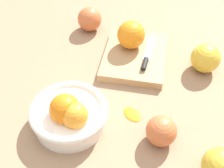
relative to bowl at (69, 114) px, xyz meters
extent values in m
plane|color=#997556|center=(0.12, -0.13, -0.04)|extent=(2.40, 2.40, 0.00)
cylinder|color=white|center=(0.00, 0.00, -0.01)|extent=(0.17, 0.17, 0.05)
torus|color=white|center=(0.00, 0.00, 0.01)|extent=(0.18, 0.18, 0.02)
sphere|color=orange|center=(-0.01, 0.00, 0.02)|extent=(0.07, 0.07, 0.07)
sphere|color=orange|center=(-0.02, -0.02, 0.02)|extent=(0.06, 0.06, 0.06)
cube|color=tan|center=(0.26, -0.11, -0.03)|extent=(0.22, 0.18, 0.02)
sphere|color=orange|center=(0.29, -0.09, 0.03)|extent=(0.08, 0.08, 0.08)
cube|color=silver|center=(0.29, -0.15, -0.01)|extent=(0.11, 0.03, 0.00)
cylinder|color=black|center=(0.21, -0.14, -0.01)|extent=(0.05, 0.02, 0.01)
sphere|color=gold|center=(-0.06, -0.33, 0.00)|extent=(0.08, 0.08, 0.08)
sphere|color=#CC6638|center=(0.38, 0.06, 0.00)|extent=(0.08, 0.08, 0.08)
sphere|color=#CC6638|center=(0.00, -0.21, 0.00)|extent=(0.07, 0.07, 0.07)
sphere|color=gold|center=(0.26, -0.30, 0.00)|extent=(0.08, 0.08, 0.08)
ellipsoid|color=orange|center=(0.06, -0.14, -0.03)|extent=(0.06, 0.06, 0.01)
camera|label=1|loc=(-0.38, -0.18, 0.53)|focal=47.29mm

